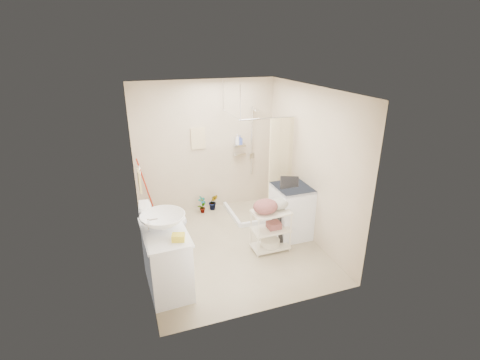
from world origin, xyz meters
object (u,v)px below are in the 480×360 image
(vanity, at_px, (167,259))
(toilet, at_px, (164,223))
(washing_machine, at_px, (293,211))
(laundry_rack, at_px, (271,227))

(vanity, distance_m, toilet, 1.17)
(washing_machine, distance_m, laundry_rack, 0.64)
(toilet, bearing_deg, vanity, 178.24)
(toilet, height_order, laundry_rack, laundry_rack)
(laundry_rack, bearing_deg, vanity, -167.39)
(vanity, xyz_separation_m, laundry_rack, (1.74, 0.40, -0.03))
(toilet, distance_m, laundry_rack, 1.79)
(laundry_rack, bearing_deg, washing_machine, 29.31)
(washing_machine, bearing_deg, toilet, 168.35)
(laundry_rack, bearing_deg, toilet, 154.45)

